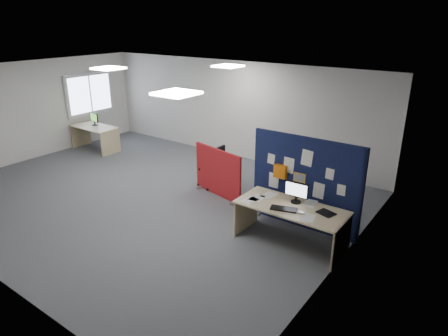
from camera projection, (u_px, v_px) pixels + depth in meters
The scene contains 18 objects.
floor at pixel (146, 196), 9.03m from camera, with size 9.00×9.00×0.00m, color #4C4F54.
ceiling at pixel (136, 74), 8.08m from camera, with size 9.00×7.00×0.02m, color white.
wall_back at pixel (234, 110), 11.20m from camera, with size 9.00×0.02×2.70m, color silver.
wall_left at pixel (28, 111), 11.03m from camera, with size 0.02×7.00×2.70m, color silver.
wall_right at pixel (346, 187), 6.08m from camera, with size 0.02×7.00×2.70m, color silver.
window at pixel (90, 94), 12.43m from camera, with size 0.06×1.70×1.30m.
ceiling_lights at pixel (171, 74), 8.41m from camera, with size 4.10×4.10×0.04m.
navy_divider at pixel (304, 183), 7.41m from camera, with size 2.16×0.30×1.78m.
main_desk at pixel (292, 214), 6.95m from camera, with size 1.91×0.85×0.73m.
monitor_main at pixel (297, 191), 6.95m from camera, with size 0.43×0.18×0.38m.
keyboard at pixel (284, 209), 6.76m from camera, with size 0.45×0.18×0.03m, color black.
mouse at pixel (301, 213), 6.61m from camera, with size 0.10×0.06×0.03m, color #9C9BA0.
paper_tray at pixel (326, 213), 6.62m from camera, with size 0.28×0.22×0.01m, color black.
red_divider at pixel (218, 173), 8.89m from camera, with size 1.43×0.36×1.09m.
second_desk at pixel (96, 132), 12.00m from camera, with size 1.48×0.74×0.73m.
monitor_second at pixel (94, 119), 11.95m from camera, with size 0.41×0.19×0.38m.
office_chair at pixel (215, 164), 9.30m from camera, with size 0.65×0.67×1.01m.
desk_papers at pixel (278, 202), 7.01m from camera, with size 1.38×0.87×0.00m.
Camera 1 is at (6.27, -5.62, 3.78)m, focal length 32.00 mm.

